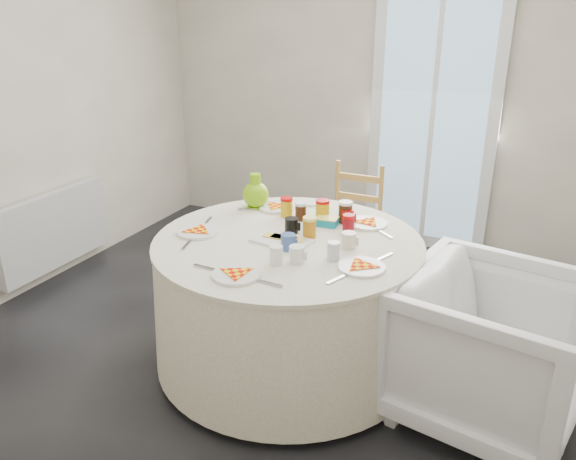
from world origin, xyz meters
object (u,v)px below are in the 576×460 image
at_px(wooden_chair, 350,221).
at_px(armchair, 490,348).
at_px(green_pitcher, 256,188).
at_px(radiator, 55,230).
at_px(table, 288,301).

relative_size(wooden_chair, armchair, 1.04).
xyz_separation_m(wooden_chair, green_pitcher, (-0.38, -0.72, 0.40)).
bearing_deg(radiator, table, -7.71).
bearing_deg(green_pitcher, radiator, -177.86).
bearing_deg(wooden_chair, table, -88.16).
xyz_separation_m(wooden_chair, armchair, (1.08, -1.16, -0.08)).
bearing_deg(green_pitcher, table, -46.84).
bearing_deg(wooden_chair, armchair, -45.68).
height_order(radiator, table, table).
xyz_separation_m(radiator, wooden_chair, (1.98, 0.84, 0.09)).
xyz_separation_m(armchair, green_pitcher, (-1.47, 0.43, 0.48)).
bearing_deg(radiator, wooden_chair, 23.02).
bearing_deg(table, wooden_chair, 90.70).
relative_size(wooden_chair, green_pitcher, 4.17).
distance_m(armchair, green_pitcher, 1.60).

